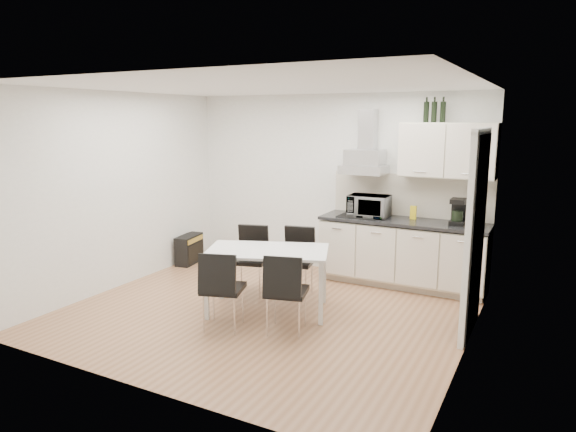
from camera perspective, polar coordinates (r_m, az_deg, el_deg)
name	(u,v)px	position (r m, az deg, el deg)	size (l,w,h in m)	color
ground	(266,312)	(6.18, -2.49, -10.60)	(4.50, 4.50, 0.00)	#A87855
wall_back	(333,184)	(7.60, 5.04, 3.58)	(4.50, 0.10, 2.60)	white
wall_front	(138,240)	(4.26, -16.31, -2.60)	(4.50, 0.10, 2.60)	white
wall_left	(119,191)	(7.22, -18.23, 2.68)	(0.10, 4.00, 2.60)	white
wall_right	(473,222)	(5.09, 19.83, -0.64)	(0.10, 4.00, 2.60)	white
ceiling	(264,86)	(5.76, -2.71, 14.25)	(4.50, 4.50, 0.00)	white
doorway	(475,236)	(5.68, 20.06, -2.08)	(0.08, 1.04, 2.10)	white
kitchenette	(407,226)	(7.06, 13.07, -1.10)	(2.22, 0.64, 2.52)	beige
dining_table	(267,256)	(6.01, -2.29, -4.50)	(1.59, 1.24, 0.75)	white
chair_far_left	(250,261)	(6.67, -4.25, -5.00)	(0.44, 0.50, 0.88)	black
chair_far_right	(296,263)	(6.57, 0.89, -5.22)	(0.44, 0.50, 0.88)	black
chair_near_left	(223,289)	(5.62, -7.21, -8.09)	(0.44, 0.50, 0.88)	black
chair_near_right	(287,292)	(5.49, -0.16, -8.49)	(0.44, 0.50, 0.88)	black
guitar_amp	(189,249)	(8.24, -10.93, -3.63)	(0.32, 0.57, 0.45)	black
floor_speaker	(291,255)	(8.00, 0.39, -4.39)	(0.18, 0.16, 0.31)	black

